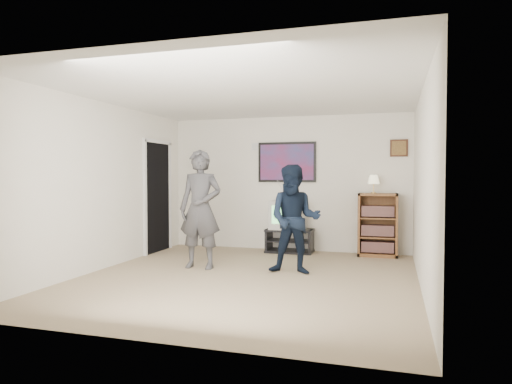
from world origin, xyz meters
The scene contains 13 objects.
room_shell centered at (0.00, 0.35, 1.25)m, with size 4.51×5.00×2.51m.
media_stand centered at (0.11, 2.23, 0.21)m, with size 0.85×0.48×0.42m.
crt_television centered at (0.08, 2.23, 0.68)m, with size 0.61×0.52×0.52m, color #AFAFA9, non-canonical shape.
bookshelf centered at (1.66, 2.28, 0.55)m, with size 0.66×0.38×1.09m, color brown, non-canonical shape.
table_lamp centered at (1.59, 2.25, 1.25)m, with size 0.20×0.20×0.32m, color #FCF2BF, non-canonical shape.
person_tall centered at (-0.88, 0.46, 0.89)m, with size 0.65×0.43×1.79m, color #3B3B3E.
person_short centered at (0.57, 0.49, 0.78)m, with size 0.76×0.59×1.56m, color black.
controller_left centered at (-0.91, 0.70, 1.26)m, with size 0.03×0.11×0.03m, color white.
controller_right centered at (0.59, 0.70, 1.07)m, with size 0.04×0.13×0.04m, color white.
poster centered at (0.00, 2.48, 1.65)m, with size 1.10×0.03×0.75m, color black.
air_vent centered at (-0.55, 2.48, 1.95)m, with size 0.28×0.02×0.14m, color white.
small_picture centered at (2.00, 2.48, 1.88)m, with size 0.30×0.03×0.30m, color black.
doorway centered at (-2.23, 1.60, 1.00)m, with size 0.03×0.85×2.00m, color black.
Camera 1 is at (1.91, -5.87, 1.41)m, focal length 32.00 mm.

